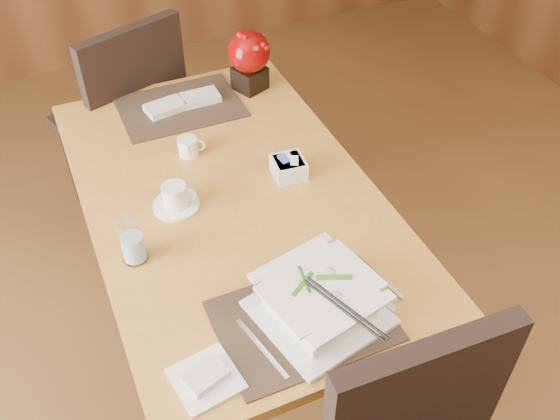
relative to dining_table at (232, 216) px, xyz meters
name	(u,v)px	position (x,y,z in m)	size (l,w,h in m)	color
dining_table	(232,216)	(0.00, 0.00, 0.00)	(0.90, 1.50, 0.75)	#C18635
placemat_near	(303,321)	(0.00, -0.55, 0.10)	(0.45, 0.33, 0.01)	black
placemat_far	(180,106)	(0.00, 0.55, 0.10)	(0.45, 0.33, 0.01)	black
soup_setting	(320,301)	(0.05, -0.55, 0.16)	(0.36, 0.36, 0.12)	white
coffee_cup	(175,198)	(-0.18, 0.02, 0.13)	(0.15, 0.15, 0.08)	white
water_glass	(131,238)	(-0.35, -0.15, 0.18)	(0.07, 0.07, 0.17)	white
creamer_jug	(188,147)	(-0.06, 0.26, 0.13)	(0.09, 0.09, 0.06)	white
sugar_caddy	(289,168)	(0.21, 0.02, 0.13)	(0.10, 0.10, 0.06)	white
berry_decor	(249,57)	(0.29, 0.57, 0.23)	(0.16, 0.16, 0.24)	black
napkins_far	(185,102)	(0.02, 0.55, 0.12)	(0.29, 0.10, 0.03)	silver
bread_plate	(206,379)	(-0.29, -0.62, 0.10)	(0.15, 0.15, 0.01)	white
far_chair	(128,114)	(-0.16, 0.87, -0.09)	(0.60, 0.60, 1.00)	black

